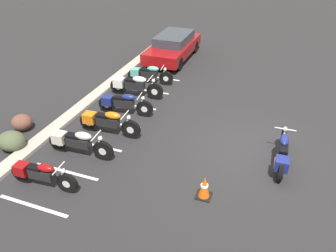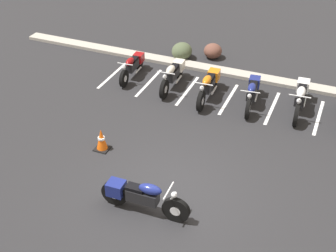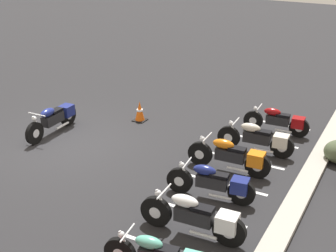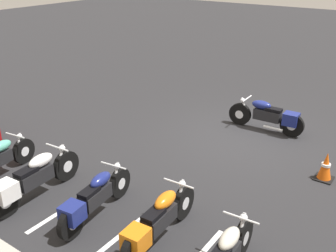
{
  "view_description": "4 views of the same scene",
  "coord_description": "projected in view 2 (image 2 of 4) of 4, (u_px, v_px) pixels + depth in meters",
  "views": [
    {
      "loc": [
        -8.74,
        -0.4,
        6.17
      ],
      "look_at": [
        -0.46,
        2.66,
        0.65
      ],
      "focal_mm": 35.0,
      "sensor_mm": 36.0,
      "label": 1
    },
    {
      "loc": [
        3.3,
        -8.05,
        7.82
      ],
      "look_at": [
        -0.84,
        1.82,
        0.63
      ],
      "focal_mm": 50.0,
      "sensor_mm": 36.0,
      "label": 2
    },
    {
      "loc": [
        9.46,
        8.4,
        5.88
      ],
      "look_at": [
        -0.6,
        2.95,
        0.93
      ],
      "focal_mm": 50.0,
      "sensor_mm": 36.0,
      "label": 3
    },
    {
      "loc": [
        -3.95,
        9.21,
        4.66
      ],
      "look_at": [
        0.9,
        2.26,
        0.95
      ],
      "focal_mm": 42.0,
      "sensor_mm": 36.0,
      "label": 4
    }
  ],
  "objects": [
    {
      "name": "stall_line_3",
      "position": [
        229.0,
        99.0,
        15.35
      ],
      "size": [
        0.1,
        2.1,
        0.0
      ],
      "primitive_type": "cube",
      "color": "white",
      "rests_on": "ground"
    },
    {
      "name": "landscape_rock_1",
      "position": [
        213.0,
        51.0,
        17.77
      ],
      "size": [
        0.73,
        0.74,
        0.57
      ],
      "primitive_type": "ellipsoid",
      "rotation": [
        0.0,
        0.0,
        0.07
      ],
      "color": "brown",
      "rests_on": "ground"
    },
    {
      "name": "stall_line_5",
      "position": [
        319.0,
        117.0,
        14.42
      ],
      "size": [
        0.1,
        2.1,
        0.0
      ],
      "primitive_type": "cube",
      "color": "white",
      "rests_on": "ground"
    },
    {
      "name": "parked_bike_0",
      "position": [
        133.0,
        65.0,
        16.46
      ],
      "size": [
        0.56,
        2.0,
        0.79
      ],
      "rotation": [
        0.0,
        0.0,
        -1.5
      ],
      "color": "black",
      "rests_on": "ground"
    },
    {
      "name": "stall_line_2",
      "position": [
        188.0,
        91.0,
        15.81
      ],
      "size": [
        0.1,
        2.1,
        0.0
      ],
      "primitive_type": "cube",
      "color": "white",
      "rests_on": "ground"
    },
    {
      "name": "parked_bike_2",
      "position": [
        209.0,
        84.0,
        15.21
      ],
      "size": [
        0.62,
        2.21,
        0.87
      ],
      "rotation": [
        0.0,
        0.0,
        -1.52
      ],
      "color": "black",
      "rests_on": "ground"
    },
    {
      "name": "parked_bike_4",
      "position": [
        301.0,
        96.0,
        14.55
      ],
      "size": [
        0.64,
        2.3,
        0.9
      ],
      "rotation": [
        0.0,
        0.0,
        -1.52
      ],
      "color": "black",
      "rests_on": "ground"
    },
    {
      "name": "landscape_rock_0",
      "position": [
        182.0,
        51.0,
        17.69
      ],
      "size": [
        0.87,
        0.96,
        0.63
      ],
      "primitive_type": "ellipsoid",
      "rotation": [
        0.0,
        0.0,
        1.69
      ],
      "color": "#4A563B",
      "rests_on": "ground"
    },
    {
      "name": "traffic_cone",
      "position": [
        102.0,
        140.0,
        12.9
      ],
      "size": [
        0.4,
        0.4,
        0.66
      ],
      "color": "black",
      "rests_on": "ground"
    },
    {
      "name": "ground",
      "position": [
        171.0,
        192.0,
        11.59
      ],
      "size": [
        60.0,
        60.0,
        0.0
      ],
      "primitive_type": "plane",
      "color": "#262628"
    },
    {
      "name": "parked_bike_1",
      "position": [
        173.0,
        74.0,
        15.85
      ],
      "size": [
        0.61,
        2.17,
        0.85
      ],
      "rotation": [
        0.0,
        0.0,
        -1.52
      ],
      "color": "black",
      "rests_on": "ground"
    },
    {
      "name": "stall_line_4",
      "position": [
        272.0,
        108.0,
        14.88
      ],
      "size": [
        0.1,
        2.1,
        0.0
      ],
      "primitive_type": "cube",
      "color": "white",
      "rests_on": "ground"
    },
    {
      "name": "parked_bike_3",
      "position": [
        252.0,
        92.0,
        14.85
      ],
      "size": [
        0.64,
        2.12,
        0.83
      ],
      "rotation": [
        0.0,
        0.0,
        -1.45
      ],
      "color": "black",
      "rests_on": "ground"
    },
    {
      "name": "stall_line_1",
      "position": [
        149.0,
        83.0,
        16.27
      ],
      "size": [
        0.1,
        2.1,
        0.0
      ],
      "primitive_type": "cube",
      "color": "white",
      "rests_on": "ground"
    },
    {
      "name": "stall_line_0",
      "position": [
        112.0,
        75.0,
        16.73
      ],
      "size": [
        0.1,
        2.1,
        0.0
      ],
      "primitive_type": "cube",
      "color": "white",
      "rests_on": "ground"
    },
    {
      "name": "motorcycle_navy_featured",
      "position": [
        140.0,
        196.0,
        10.79
      ],
      "size": [
        2.21,
        0.62,
        0.87
      ],
      "rotation": [
        0.0,
        0.0,
        0.03
      ],
      "color": "black",
      "rests_on": "ground"
    },
    {
      "name": "concrete_curb",
      "position": [
        242.0,
        75.0,
        16.64
      ],
      "size": [
        18.0,
        0.5,
        0.12
      ],
      "primitive_type": "cube",
      "color": "#A8A399",
      "rests_on": "ground"
    }
  ]
}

